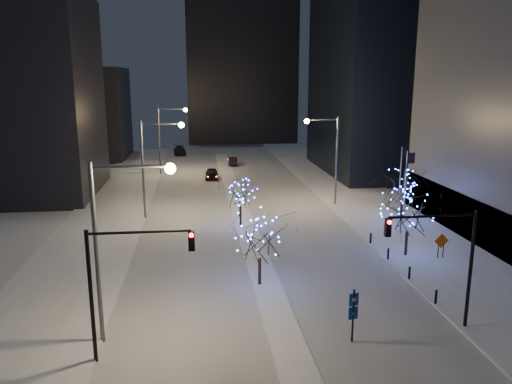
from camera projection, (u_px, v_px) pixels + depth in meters
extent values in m
plane|color=silver|center=(289.00, 349.00, 26.60)|extent=(160.00, 160.00, 0.00)
cube|color=silver|center=(235.00, 197.00, 60.47)|extent=(20.00, 130.00, 0.02)
cube|color=white|center=(239.00, 207.00, 55.62)|extent=(2.00, 80.00, 0.15)
cube|color=white|center=(404.00, 228.00, 47.72)|extent=(10.00, 90.00, 0.15)
cube|color=white|center=(92.00, 240.00, 44.27)|extent=(8.00, 90.00, 0.15)
cube|color=black|center=(75.00, 113.00, 89.48)|extent=(18.00, 16.00, 16.00)
cube|color=black|center=(240.00, 47.00, 111.69)|extent=(24.00, 14.00, 42.00)
cylinder|color=#595E66|center=(97.00, 255.00, 26.24)|extent=(0.24, 0.24, 10.00)
cylinder|color=#595E66|center=(130.00, 167.00, 25.43)|extent=(4.00, 0.16, 0.16)
sphere|color=#F5CB7A|center=(170.00, 169.00, 25.70)|extent=(0.56, 0.56, 0.56)
cylinder|color=#595E66|center=(143.00, 171.00, 50.43)|extent=(0.24, 0.24, 10.00)
cylinder|color=#595E66|center=(161.00, 124.00, 49.63)|extent=(4.00, 0.16, 0.16)
sphere|color=#F5CB7A|center=(181.00, 125.00, 49.90)|extent=(0.56, 0.56, 0.56)
cylinder|color=#595E66|center=(159.00, 141.00, 74.63)|extent=(0.24, 0.24, 10.00)
cylinder|color=#595E66|center=(172.00, 109.00, 73.82)|extent=(4.00, 0.16, 0.16)
sphere|color=#F5CB7A|center=(185.00, 110.00, 74.09)|extent=(0.56, 0.56, 0.56)
cylinder|color=#595E66|center=(336.00, 162.00, 55.83)|extent=(0.24, 0.24, 10.00)
cylinder|color=#595E66|center=(322.00, 120.00, 54.58)|extent=(3.50, 0.16, 0.16)
sphere|color=#F5CB7A|center=(307.00, 121.00, 54.41)|extent=(0.56, 0.56, 0.56)
cylinder|color=black|center=(91.00, 298.00, 24.63)|extent=(0.20, 0.20, 7.00)
cylinder|color=black|center=(139.00, 232.00, 24.20)|extent=(5.00, 0.14, 0.14)
cube|color=black|center=(191.00, 241.00, 24.62)|extent=(0.32, 0.28, 1.00)
sphere|color=#FF0C05|center=(191.00, 235.00, 24.37)|extent=(0.22, 0.22, 0.22)
cylinder|color=black|center=(470.00, 271.00, 28.04)|extent=(0.20, 0.20, 7.00)
cylinder|color=black|center=(433.00, 216.00, 27.01)|extent=(5.00, 0.14, 0.14)
cube|color=black|center=(388.00, 228.00, 26.84)|extent=(0.32, 0.28, 1.00)
sphere|color=#FF0C05|center=(389.00, 222.00, 26.58)|extent=(0.22, 0.22, 0.22)
cylinder|color=silver|center=(404.00, 197.00, 42.71)|extent=(0.10, 0.10, 8.00)
cube|color=black|center=(411.00, 158.00, 42.00)|extent=(0.70, 0.03, 0.90)
cylinder|color=silver|center=(399.00, 191.00, 45.20)|extent=(0.10, 0.10, 8.00)
cube|color=black|center=(405.00, 154.00, 44.49)|extent=(0.70, 0.03, 0.90)
cylinder|color=black|center=(436.00, 297.00, 31.55)|extent=(0.16, 0.16, 0.90)
cylinder|color=black|center=(409.00, 273.00, 35.42)|extent=(0.16, 0.16, 0.90)
cylinder|color=black|center=(388.00, 254.00, 39.29)|extent=(0.16, 0.16, 0.90)
cylinder|color=black|center=(371.00, 238.00, 43.17)|extent=(0.16, 0.16, 0.90)
imported|color=black|center=(212.00, 174.00, 71.64)|extent=(2.01, 4.49, 1.50)
imported|color=black|center=(233.00, 161.00, 83.17)|extent=(1.72, 4.29, 1.39)
imported|color=black|center=(180.00, 151.00, 94.43)|extent=(2.58, 5.44, 1.53)
cylinder|color=black|center=(260.00, 271.00, 34.42)|extent=(0.22, 0.22, 1.89)
cylinder|color=black|center=(241.00, 216.00, 48.33)|extent=(0.22, 0.22, 1.91)
cylinder|color=black|center=(406.00, 243.00, 40.18)|extent=(0.22, 0.22, 1.96)
cylinder|color=black|center=(401.00, 213.00, 49.90)|extent=(0.22, 0.22, 1.64)
cylinder|color=black|center=(353.00, 316.00, 26.97)|extent=(0.11, 0.11, 3.07)
cube|color=navy|center=(354.00, 300.00, 26.76)|extent=(0.55, 0.19, 0.70)
cube|color=navy|center=(353.00, 313.00, 26.94)|extent=(0.55, 0.19, 0.70)
cylinder|color=black|center=(438.00, 251.00, 39.59)|extent=(0.06, 0.06, 1.19)
cylinder|color=black|center=(443.00, 250.00, 39.65)|extent=(0.06, 0.06, 1.19)
cube|color=orange|center=(441.00, 241.00, 39.44)|extent=(1.22, 0.10, 1.22)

